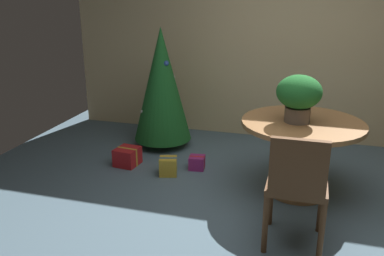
{
  "coord_description": "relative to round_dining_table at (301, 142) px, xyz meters",
  "views": [
    {
      "loc": [
        0.24,
        -3.24,
        1.9
      ],
      "look_at": [
        -0.78,
        0.26,
        0.68
      ],
      "focal_mm": 38.22,
      "sensor_mm": 36.0,
      "label": 1
    }
  ],
  "objects": [
    {
      "name": "flower_vase",
      "position": [
        -0.06,
        -0.03,
        0.47
      ],
      "size": [
        0.42,
        0.42,
        0.44
      ],
      "color": "#665B51",
      "rests_on": "round_dining_table"
    },
    {
      "name": "gift_box_purple",
      "position": [
        -1.11,
        0.26,
        -0.46
      ],
      "size": [
        0.19,
        0.18,
        0.15
      ],
      "color": "#9E287A",
      "rests_on": "ground_plane"
    },
    {
      "name": "gift_box_red",
      "position": [
        -1.91,
        0.15,
        -0.43
      ],
      "size": [
        0.27,
        0.29,
        0.2
      ],
      "color": "red",
      "rests_on": "ground_plane"
    },
    {
      "name": "holiday_tree",
      "position": [
        -1.73,
        0.86,
        0.27
      ],
      "size": [
        0.72,
        0.72,
        1.51
      ],
      "color": "brown",
      "rests_on": "ground_plane"
    },
    {
      "name": "round_dining_table",
      "position": [
        0.0,
        0.0,
        0.0
      ],
      "size": [
        1.15,
        1.15,
        0.74
      ],
      "color": "#9E6B3D",
      "rests_on": "ground_plane"
    },
    {
      "name": "back_wall_panel",
      "position": [
        -0.22,
        1.63,
        0.77
      ],
      "size": [
        6.0,
        0.1,
        2.6
      ],
      "primitive_type": "cube",
      "color": "beige",
      "rests_on": "ground_plane"
    },
    {
      "name": "wooden_chair_near",
      "position": [
        0.0,
        -0.96,
        0.01
      ],
      "size": [
        0.45,
        0.46,
        0.94
      ],
      "color": "brown",
      "rests_on": "ground_plane"
    },
    {
      "name": "gift_box_gold",
      "position": [
        -1.37,
        0.03,
        -0.44
      ],
      "size": [
        0.23,
        0.22,
        0.2
      ],
      "color": "gold",
      "rests_on": "ground_plane"
    },
    {
      "name": "ground_plane",
      "position": [
        -0.22,
        -0.57,
        -0.53
      ],
      "size": [
        6.6,
        6.6,
        0.0
      ],
      "primitive_type": "plane",
      "color": "slate"
    }
  ]
}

